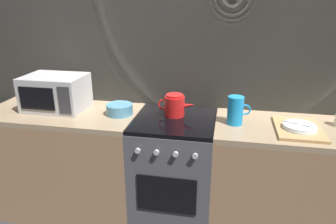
# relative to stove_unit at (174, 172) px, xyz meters

# --- Properties ---
(ground_plane) EXTENTS (8.00, 8.00, 0.00)m
(ground_plane) POSITION_rel_stove_unit_xyz_m (0.00, 0.00, -0.45)
(ground_plane) COLOR #2D2D33
(back_wall) EXTENTS (3.60, 0.05, 2.40)m
(back_wall) POSITION_rel_stove_unit_xyz_m (0.00, 0.32, 0.75)
(back_wall) COLOR #B2AD9E
(back_wall) RESTS_ON ground_plane
(counter_left) EXTENTS (1.20, 0.60, 0.90)m
(counter_left) POSITION_rel_stove_unit_xyz_m (-0.90, 0.00, 0.00)
(counter_left) COLOR #997251
(counter_left) RESTS_ON ground_plane
(stove_unit) EXTENTS (0.60, 0.63, 0.90)m
(stove_unit) POSITION_rel_stove_unit_xyz_m (0.00, 0.00, 0.00)
(stove_unit) COLOR #4C4C51
(stove_unit) RESTS_ON ground_plane
(counter_right) EXTENTS (1.20, 0.60, 0.90)m
(counter_right) POSITION_rel_stove_unit_xyz_m (0.90, 0.00, 0.00)
(counter_right) COLOR #997251
(counter_right) RESTS_ON ground_plane
(microwave) EXTENTS (0.46, 0.35, 0.27)m
(microwave) POSITION_rel_stove_unit_xyz_m (-0.96, 0.04, 0.59)
(microwave) COLOR #B2B2B7
(microwave) RESTS_ON counter_left
(kettle) EXTENTS (0.28, 0.15, 0.17)m
(kettle) POSITION_rel_stove_unit_xyz_m (-0.01, 0.07, 0.53)
(kettle) COLOR red
(kettle) RESTS_ON stove_unit
(mixing_bowl) EXTENTS (0.20, 0.20, 0.08)m
(mixing_bowl) POSITION_rel_stove_unit_xyz_m (-0.43, 0.02, 0.49)
(mixing_bowl) COLOR teal
(mixing_bowl) RESTS_ON counter_left
(pitcher) EXTENTS (0.16, 0.11, 0.20)m
(pitcher) POSITION_rel_stove_unit_xyz_m (0.43, -0.01, 0.55)
(pitcher) COLOR #198CD8
(pitcher) RESTS_ON counter_right
(dish_pile) EXTENTS (0.30, 0.40, 0.06)m
(dish_pile) POSITION_rel_stove_unit_xyz_m (0.85, -0.05, 0.47)
(dish_pile) COLOR tan
(dish_pile) RESTS_ON counter_right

